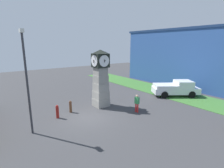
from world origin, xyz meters
TOP-DOWN VIEW (x-y plane):
  - ground_plane at (0.00, 0.00)m, footprint 66.00×66.00m
  - clock_tower at (-1.93, 2.44)m, footprint 1.74×1.71m
  - bollard_near_tower at (-1.55, -2.14)m, footprint 0.25×0.25m
  - bollard_mid_row at (-2.11, -0.74)m, footprint 0.24×0.24m
  - pickup_truck at (0.34, 11.66)m, footprint 4.67×5.54m
  - pedestrian_near_bench at (1.41, 4.19)m, footprint 0.44×0.31m
  - street_lamp_near_road at (-0.06, -4.45)m, footprint 0.50×0.24m
  - warehouse_blue_far at (-2.83, 18.33)m, footprint 18.37×6.93m
  - grass_verge_far at (1.42, 12.10)m, footprint 39.60×4.59m

SIDE VIEW (x-z plane):
  - ground_plane at x=0.00m, z-range 0.00..0.00m
  - grass_verge_far at x=1.42m, z-range 0.00..0.04m
  - bollard_mid_row at x=-2.11m, z-range 0.01..1.11m
  - bollard_near_tower at x=-1.55m, z-range 0.01..1.16m
  - pickup_truck at x=0.34m, z-range 0.01..1.86m
  - pedestrian_near_bench at x=1.41m, z-range 0.12..1.77m
  - clock_tower at x=-1.93m, z-range 0.03..5.64m
  - street_lamp_near_road at x=-0.06m, z-range 0.51..7.54m
  - warehouse_blue_far at x=-2.83m, z-range 0.01..8.30m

